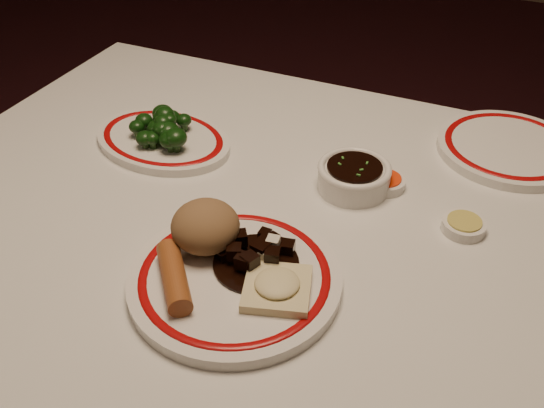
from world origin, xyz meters
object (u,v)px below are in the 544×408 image
at_px(dining_table, 270,259).
at_px(fried_wonton, 277,287).
at_px(main_plate, 235,279).
at_px(stirfry_heap, 258,254).
at_px(rice_mound, 205,226).
at_px(soy_bowl, 354,178).
at_px(spring_roll, 174,277).
at_px(broccoli_plate, 163,140).
at_px(broccoli_pile, 163,127).

xyz_separation_m(dining_table, fried_wonton, (0.08, -0.16, 0.12)).
distance_m(main_plate, stirfry_heap, 0.04).
bearing_deg(rice_mound, soy_bowl, 59.90).
bearing_deg(spring_roll, stirfry_heap, 8.17).
height_order(main_plate, spring_roll, spring_roll).
relative_size(dining_table, fried_wonton, 11.54).
height_order(stirfry_heap, soy_bowl, stirfry_heap).
bearing_deg(stirfry_heap, rice_mound, -179.68).
height_order(main_plate, stirfry_heap, stirfry_heap).
xyz_separation_m(fried_wonton, broccoli_plate, (-0.34, 0.27, -0.02)).
xyz_separation_m(main_plate, stirfry_heap, (0.02, 0.04, 0.02)).
height_order(main_plate, broccoli_plate, main_plate).
xyz_separation_m(spring_roll, broccoli_pile, (-0.21, 0.30, 0.01)).
bearing_deg(main_plate, stirfry_heap, 65.56).
bearing_deg(fried_wonton, soy_bowl, 87.62).
xyz_separation_m(dining_table, stirfry_heap, (0.04, -0.12, 0.12)).
height_order(spring_roll, soy_bowl, spring_roll).
height_order(dining_table, rice_mound, rice_mound).
xyz_separation_m(dining_table, main_plate, (0.02, -0.15, 0.10)).
xyz_separation_m(rice_mound, stirfry_heap, (0.08, 0.00, -0.02)).
height_order(dining_table, broccoli_pile, broccoli_pile).
distance_m(main_plate, soy_bowl, 0.28).
distance_m(broccoli_plate, soy_bowl, 0.35).
distance_m(dining_table, fried_wonton, 0.22).
relative_size(broccoli_plate, broccoli_pile, 2.33).
height_order(dining_table, broccoli_plate, broccoli_plate).
relative_size(main_plate, soy_bowl, 2.69).
xyz_separation_m(broccoli_plate, soy_bowl, (0.35, 0.01, 0.01)).
bearing_deg(dining_table, rice_mound, -109.56).
xyz_separation_m(dining_table, rice_mound, (-0.04, -0.12, 0.14)).
bearing_deg(fried_wonton, rice_mound, 161.08).
distance_m(stirfry_heap, soy_bowl, 0.24).
bearing_deg(fried_wonton, dining_table, 117.19).
distance_m(spring_roll, broccoli_plate, 0.38).
bearing_deg(fried_wonton, main_plate, 174.15).
bearing_deg(spring_roll, broccoli_pile, 84.69).
bearing_deg(rice_mound, main_plate, -30.64).
xyz_separation_m(spring_roll, broccoli_plate, (-0.21, 0.31, -0.02)).
relative_size(rice_mound, broccoli_plate, 0.33).
bearing_deg(stirfry_heap, main_plate, -114.44).
relative_size(main_plate, broccoli_pile, 2.55).
distance_m(stirfry_heap, broccoli_plate, 0.37).
distance_m(dining_table, broccoli_pile, 0.30).
xyz_separation_m(spring_roll, soy_bowl, (0.14, 0.32, -0.01)).
distance_m(spring_roll, broccoli_pile, 0.37).
height_order(rice_mound, fried_wonton, rice_mound).
height_order(main_plate, soy_bowl, soy_bowl).
xyz_separation_m(rice_mound, spring_roll, (0.00, -0.08, -0.02)).
height_order(main_plate, broccoli_pile, broccoli_pile).
bearing_deg(main_plate, broccoli_plate, 136.55).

